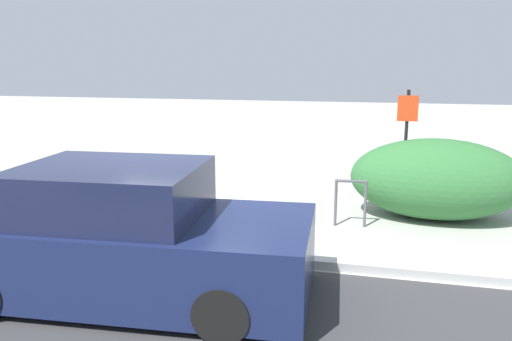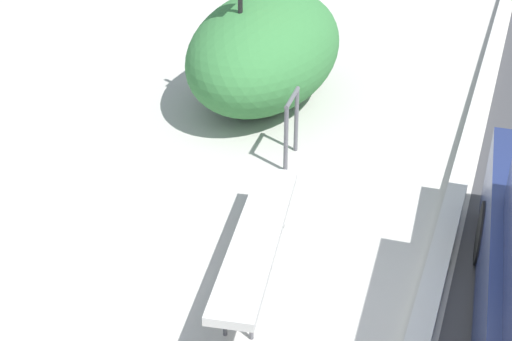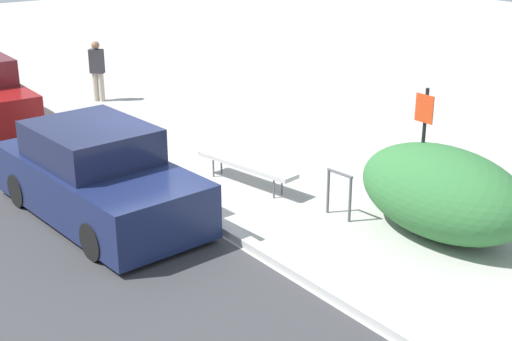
{
  "view_description": "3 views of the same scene",
  "coord_description": "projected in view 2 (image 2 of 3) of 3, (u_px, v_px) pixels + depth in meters",
  "views": [
    {
      "loc": [
        2.85,
        -6.47,
        2.77
      ],
      "look_at": [
        0.84,
        1.91,
        0.9
      ],
      "focal_mm": 35.0,
      "sensor_mm": 36.0,
      "label": 1
    },
    {
      "loc": [
        -4.41,
        -0.29,
        4.12
      ],
      "look_at": [
        1.05,
        1.79,
        0.68
      ],
      "focal_mm": 50.0,
      "sensor_mm": 36.0,
      "label": 2
    },
    {
      "loc": [
        10.62,
        -5.94,
        5.0
      ],
      "look_at": [
        1.4,
        0.98,
        0.73
      ],
      "focal_mm": 50.0,
      "sensor_mm": 36.0,
      "label": 3
    }
  ],
  "objects": [
    {
      "name": "curb",
      "position": [
        418.0,
        339.0,
        5.7
      ],
      "size": [
        60.0,
        0.2,
        0.13
      ],
      "color": "#B7B7B2",
      "rests_on": "ground_plane"
    },
    {
      "name": "shrub_hedge",
      "position": [
        265.0,
        50.0,
        9.41
      ],
      "size": [
        3.04,
        1.85,
        1.45
      ],
      "color": "#337038",
      "rests_on": "ground_plane"
    },
    {
      "name": "bench",
      "position": [
        257.0,
        238.0,
        6.28
      ],
      "size": [
        2.32,
        0.78,
        0.47
      ],
      "rotation": [
        0.0,
        0.0,
        0.17
      ],
      "color": "#515156",
      "rests_on": "ground_plane"
    },
    {
      "name": "bike_rack",
      "position": [
        291.0,
        122.0,
        8.08
      ],
      "size": [
        0.55,
        0.09,
        0.83
      ],
      "rotation": [
        0.0,
        0.0,
        0.08
      ],
      "color": "#515156",
      "rests_on": "ground_plane"
    },
    {
      "name": "sign_post",
      "position": [
        241.0,
        13.0,
        8.66
      ],
      "size": [
        0.36,
        0.08,
        2.3
      ],
      "color": "black",
      "rests_on": "ground_plane"
    }
  ]
}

